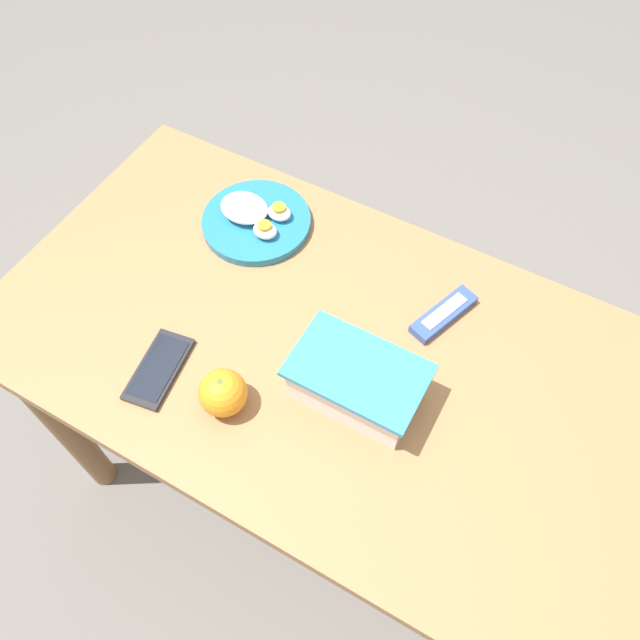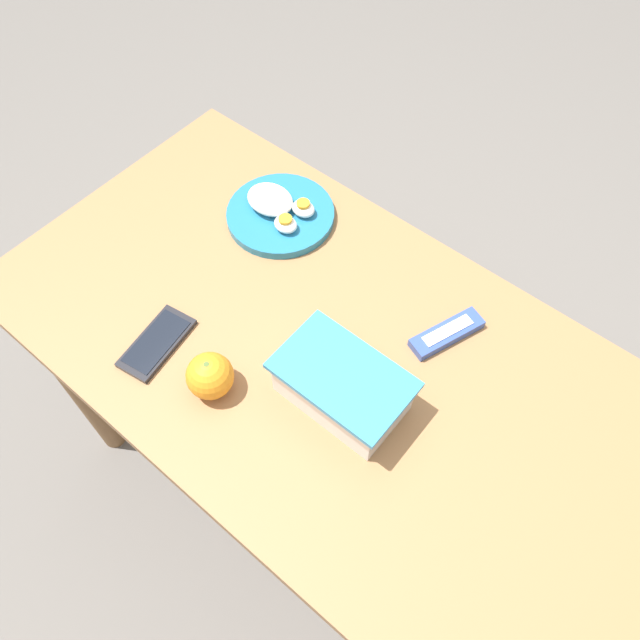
{
  "view_description": "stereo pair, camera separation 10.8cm",
  "coord_description": "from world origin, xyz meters",
  "px_view_note": "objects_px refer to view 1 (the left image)",
  "views": [
    {
      "loc": [
        -0.24,
        0.49,
        1.68
      ],
      "look_at": [
        0.05,
        -0.03,
        0.77
      ],
      "focal_mm": 35.0,
      "sensor_mm": 36.0,
      "label": 1
    },
    {
      "loc": [
        -0.33,
        0.43,
        1.68
      ],
      "look_at": [
        0.05,
        -0.03,
        0.77
      ],
      "focal_mm": 35.0,
      "sensor_mm": 36.0,
      "label": 2
    }
  ],
  "objects_px": {
    "orange_fruit": "(223,393)",
    "cell_phone": "(159,369)",
    "rice_plate": "(255,219)",
    "food_container": "(357,383)",
    "candy_bar": "(444,314)"
  },
  "relations": [
    {
      "from": "orange_fruit",
      "to": "cell_phone",
      "type": "height_order",
      "value": "orange_fruit"
    },
    {
      "from": "rice_plate",
      "to": "cell_phone",
      "type": "height_order",
      "value": "rice_plate"
    },
    {
      "from": "food_container",
      "to": "orange_fruit",
      "type": "bearing_deg",
      "value": 33.94
    },
    {
      "from": "orange_fruit",
      "to": "rice_plate",
      "type": "relative_size",
      "value": 0.37
    },
    {
      "from": "food_container",
      "to": "candy_bar",
      "type": "relative_size",
      "value": 1.49
    },
    {
      "from": "food_container",
      "to": "orange_fruit",
      "type": "relative_size",
      "value": 2.71
    },
    {
      "from": "candy_bar",
      "to": "orange_fruit",
      "type": "bearing_deg",
      "value": 53.63
    },
    {
      "from": "food_container",
      "to": "candy_bar",
      "type": "xyz_separation_m",
      "value": [
        -0.07,
        -0.21,
        -0.03
      ]
    },
    {
      "from": "food_container",
      "to": "candy_bar",
      "type": "height_order",
      "value": "food_container"
    },
    {
      "from": "orange_fruit",
      "to": "cell_phone",
      "type": "bearing_deg",
      "value": 1.48
    },
    {
      "from": "rice_plate",
      "to": "candy_bar",
      "type": "distance_m",
      "value": 0.41
    },
    {
      "from": "food_container",
      "to": "candy_bar",
      "type": "distance_m",
      "value": 0.23
    },
    {
      "from": "rice_plate",
      "to": "cell_phone",
      "type": "bearing_deg",
      "value": 95.3
    },
    {
      "from": "candy_bar",
      "to": "rice_plate",
      "type": "bearing_deg",
      "value": -3.23
    },
    {
      "from": "cell_phone",
      "to": "orange_fruit",
      "type": "bearing_deg",
      "value": -178.52
    }
  ]
}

